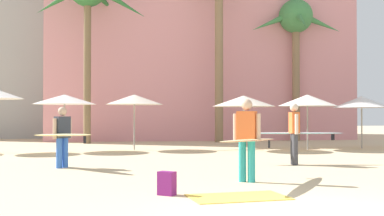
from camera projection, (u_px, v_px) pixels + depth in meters
name	position (u px, v px, depth m)	size (l,w,h in m)	color
hotel_pink	(193.00, 17.00, 33.08)	(18.05, 11.35, 16.43)	pink
palm_tree_left	(296.00, 25.00, 27.70)	(5.50, 5.43, 8.12)	#896B4C
cafe_umbrella_0	(362.00, 102.00, 20.92)	(2.43, 2.43, 2.26)	gray
cafe_umbrella_1	(307.00, 100.00, 20.13)	(2.47, 2.47, 2.30)	gray
cafe_umbrella_2	(244.00, 101.00, 19.69)	(2.57, 2.57, 2.24)	gray
cafe_umbrella_4	(134.00, 100.00, 19.92)	(2.36, 2.36, 2.29)	gray
cafe_umbrella_8	(65.00, 99.00, 19.10)	(2.48, 2.48, 2.26)	gray
beach_towel	(238.00, 197.00, 8.28)	(1.67, 0.98, 0.01)	#F4CC4C
backpack	(167.00, 184.00, 8.51)	(0.35, 0.34, 0.42)	#761E69
person_mid_left	(62.00, 135.00, 12.89)	(1.99, 2.35, 1.65)	blue
person_mid_right	(293.00, 132.00, 13.94)	(3.15, 0.93, 1.77)	#3D3D42
person_near_left	(248.00, 138.00, 10.14)	(2.08, 2.82, 1.76)	teal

